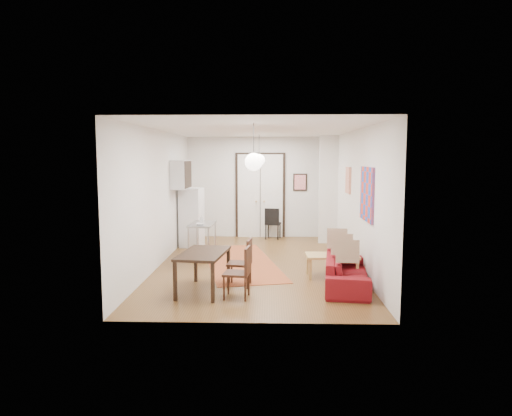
{
  "coord_description": "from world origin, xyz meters",
  "views": [
    {
      "loc": [
        0.27,
        -9.71,
        2.34
      ],
      "look_at": [
        -0.02,
        -0.08,
        1.25
      ],
      "focal_mm": 32.0,
      "sensor_mm": 36.0,
      "label": 1
    }
  ],
  "objects_px": {
    "dining_table": "(203,257)",
    "dining_chair_near": "(240,258)",
    "kitchen_counter": "(202,236)",
    "coffee_table": "(332,258)",
    "fridge": "(192,218)",
    "black_side_chair": "(273,220)",
    "sofa": "(347,272)",
    "dining_chair_far": "(237,267)"
  },
  "relations": [
    {
      "from": "coffee_table",
      "to": "kitchen_counter",
      "type": "distance_m",
      "value": 3.21
    },
    {
      "from": "fridge",
      "to": "dining_table",
      "type": "xyz_separation_m",
      "value": [
        0.88,
        -3.95,
        -0.15
      ]
    },
    {
      "from": "coffee_table",
      "to": "kitchen_counter",
      "type": "relative_size",
      "value": 0.94
    },
    {
      "from": "kitchen_counter",
      "to": "fridge",
      "type": "height_order",
      "value": "fridge"
    },
    {
      "from": "coffee_table",
      "to": "fridge",
      "type": "height_order",
      "value": "fridge"
    },
    {
      "from": "dining_table",
      "to": "kitchen_counter",
      "type": "bearing_deg",
      "value": 98.78
    },
    {
      "from": "dining_table",
      "to": "dining_chair_far",
      "type": "bearing_deg",
      "value": -23.87
    },
    {
      "from": "fridge",
      "to": "dining_table",
      "type": "relative_size",
      "value": 1.15
    },
    {
      "from": "kitchen_counter",
      "to": "dining_table",
      "type": "xyz_separation_m",
      "value": [
        0.41,
        -2.64,
        0.11
      ]
    },
    {
      "from": "kitchen_counter",
      "to": "dining_chair_near",
      "type": "xyz_separation_m",
      "value": [
        1.01,
        -2.2,
        -0.01
      ]
    },
    {
      "from": "dining_chair_near",
      "to": "black_side_chair",
      "type": "distance_m",
      "value": 4.84
    },
    {
      "from": "sofa",
      "to": "dining_chair_near",
      "type": "relative_size",
      "value": 2.2
    },
    {
      "from": "dining_chair_far",
      "to": "black_side_chair",
      "type": "height_order",
      "value": "black_side_chair"
    },
    {
      "from": "dining_chair_far",
      "to": "dining_chair_near",
      "type": "bearing_deg",
      "value": -172.71
    },
    {
      "from": "coffee_table",
      "to": "dining_table",
      "type": "xyz_separation_m",
      "value": [
        -2.36,
        -1.02,
        0.23
      ]
    },
    {
      "from": "black_side_chair",
      "to": "coffee_table",
      "type": "bearing_deg",
      "value": 115.73
    },
    {
      "from": "dining_chair_near",
      "to": "dining_chair_far",
      "type": "bearing_deg",
      "value": 7.29
    },
    {
      "from": "dining_chair_far",
      "to": "kitchen_counter",
      "type": "bearing_deg",
      "value": -153.57
    },
    {
      "from": "coffee_table",
      "to": "black_side_chair",
      "type": "height_order",
      "value": "black_side_chair"
    },
    {
      "from": "dining_chair_far",
      "to": "black_side_chair",
      "type": "xyz_separation_m",
      "value": [
        0.65,
        5.5,
        0.02
      ]
    },
    {
      "from": "dining_table",
      "to": "dining_chair_near",
      "type": "height_order",
      "value": "dining_chair_near"
    },
    {
      "from": "coffee_table",
      "to": "dining_chair_near",
      "type": "xyz_separation_m",
      "value": [
        -1.76,
        -0.58,
        0.11
      ]
    },
    {
      "from": "fridge",
      "to": "dining_chair_near",
      "type": "distance_m",
      "value": 3.82
    },
    {
      "from": "dining_chair_near",
      "to": "dining_chair_far",
      "type": "height_order",
      "value": "same"
    },
    {
      "from": "dining_chair_near",
      "to": "dining_table",
      "type": "bearing_deg",
      "value": -46.8
    },
    {
      "from": "fridge",
      "to": "dining_table",
      "type": "bearing_deg",
      "value": -69.48
    },
    {
      "from": "dining_table",
      "to": "black_side_chair",
      "type": "relative_size",
      "value": 1.5
    },
    {
      "from": "dining_chair_near",
      "to": "dining_chair_far",
      "type": "relative_size",
      "value": 1.0
    },
    {
      "from": "dining_chair_near",
      "to": "black_side_chair",
      "type": "bearing_deg",
      "value": 179.63
    },
    {
      "from": "dining_table",
      "to": "coffee_table",
      "type": "bearing_deg",
      "value": 23.28
    },
    {
      "from": "sofa",
      "to": "dining_chair_near",
      "type": "bearing_deg",
      "value": 95.77
    },
    {
      "from": "black_side_chair",
      "to": "fridge",
      "type": "bearing_deg",
      "value": 42.16
    },
    {
      "from": "sofa",
      "to": "kitchen_counter",
      "type": "height_order",
      "value": "kitchen_counter"
    },
    {
      "from": "kitchen_counter",
      "to": "coffee_table",
      "type": "bearing_deg",
      "value": -28.29
    },
    {
      "from": "sofa",
      "to": "dining_chair_far",
      "type": "bearing_deg",
      "value": 115.82
    },
    {
      "from": "coffee_table",
      "to": "kitchen_counter",
      "type": "bearing_deg",
      "value": 149.7
    },
    {
      "from": "kitchen_counter",
      "to": "sofa",
      "type": "bearing_deg",
      "value": -35.67
    },
    {
      "from": "sofa",
      "to": "dining_table",
      "type": "xyz_separation_m",
      "value": [
        -2.54,
        -0.36,
        0.34
      ]
    },
    {
      "from": "fridge",
      "to": "dining_table",
      "type": "distance_m",
      "value": 4.05
    },
    {
      "from": "kitchen_counter",
      "to": "dining_chair_far",
      "type": "relative_size",
      "value": 1.24
    },
    {
      "from": "kitchen_counter",
      "to": "dining_chair_near",
      "type": "bearing_deg",
      "value": -63.41
    },
    {
      "from": "fridge",
      "to": "dining_chair_near",
      "type": "relative_size",
      "value": 1.77
    }
  ]
}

